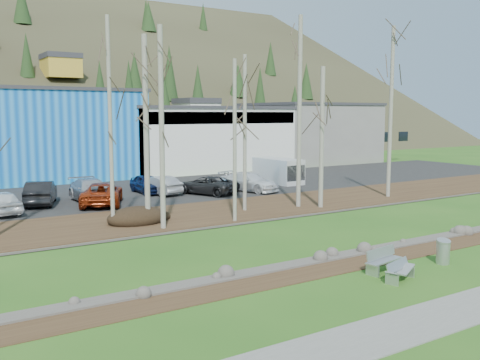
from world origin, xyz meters
TOP-DOWN VIEW (x-y plane):
  - ground at (0.00, 0.00)m, footprint 200.00×200.00m
  - dirt_strip at (0.00, 2.10)m, footprint 80.00×1.80m
  - near_bank_rocks at (0.00, 3.10)m, footprint 80.00×0.80m
  - river at (0.00, 7.20)m, footprint 80.00×8.00m
  - far_bank_rocks at (0.00, 11.30)m, footprint 80.00×0.80m
  - far_bank at (0.00, 14.50)m, footprint 80.00×7.00m
  - parking_lot at (0.00, 25.00)m, footprint 80.00×14.00m
  - building_blue at (-6.00, 39.00)m, footprint 20.40×12.24m
  - building_white at (12.00, 38.98)m, footprint 18.36×12.24m
  - building_grey at (28.00, 39.00)m, footprint 14.28×12.24m
  - hillside at (0.00, 84.00)m, footprint 160.00×72.00m
  - bench_intact at (-0.05, 0.64)m, footprint 1.88×0.84m
  - bench_damaged at (-0.37, -0.44)m, footprint 1.66×0.93m
  - litter_bin at (2.82, 0.11)m, footprint 0.70×0.70m
  - seagull at (4.45, 1.17)m, footprint 0.45×0.22m
  - dirt_mound at (-4.84, 13.80)m, footprint 3.31×2.34m
  - birch_2 at (-4.38, 13.39)m, footprint 0.29×0.29m
  - birch_3 at (-6.22, 13.67)m, footprint 0.21×0.21m
  - birch_4 at (-4.20, 11.78)m, footprint 0.26×0.26m
  - birch_5 at (2.16, 13.87)m, footprint 0.23×0.23m
  - birch_6 at (-0.09, 11.39)m, footprint 0.21×0.21m
  - birch_7 at (5.75, 13.15)m, footprint 0.28×0.28m
  - birch_8 at (6.80, 12.20)m, footprint 0.29×0.29m
  - birch_9 at (13.76, 12.97)m, footprint 0.27×0.27m
  - car_0 at (-10.68, 20.50)m, footprint 2.15×4.30m
  - car_1 at (-7.95, 22.70)m, footprint 3.03×4.99m
  - car_2 at (-4.61, 20.50)m, footprint 4.26×5.77m
  - car_3 at (-4.85, 21.97)m, footprint 2.20×5.25m
  - car_4 at (-0.10, 23.76)m, footprint 1.67×4.05m
  - car_5 at (0.36, 22.71)m, footprint 2.27×4.34m
  - car_6 at (3.38, 20.96)m, footprint 4.04×5.30m
  - car_7 at (6.86, 20.56)m, footprint 3.47×5.29m
  - van_white at (11.65, 23.13)m, footprint 2.18×4.84m

SIDE VIEW (x-z plane):
  - ground at x=0.00m, z-range 0.00..0.00m
  - near_bank_rocks at x=0.00m, z-range -0.25..0.25m
  - river at x=0.00m, z-range -0.45..0.45m
  - far_bank_rocks at x=0.00m, z-range -0.23..0.23m
  - dirt_strip at x=0.00m, z-range 0.00..0.03m
  - parking_lot at x=0.00m, z-range 0.00..0.14m
  - far_bank at x=0.00m, z-range 0.00..0.15m
  - seagull at x=4.45m, z-range 0.02..0.35m
  - bench_damaged at x=-0.37m, z-range 0.00..0.71m
  - bench_intact at x=-0.05m, z-range 0.00..0.91m
  - litter_bin at x=2.82m, z-range 0.00..0.92m
  - dirt_mound at x=-4.84m, z-range 0.15..0.80m
  - car_6 at x=3.38m, z-range 0.14..1.48m
  - car_5 at x=0.36m, z-range 0.14..1.50m
  - car_4 at x=-0.10m, z-range 0.14..1.52m
  - car_0 at x=-10.68m, z-range 0.14..1.55m
  - car_7 at x=6.86m, z-range 0.14..1.56m
  - car_2 at x=-4.61m, z-range 0.14..1.60m
  - car_3 at x=-4.85m, z-range 0.14..1.66m
  - car_1 at x=-7.95m, z-range 0.14..1.69m
  - van_white at x=11.65m, z-range 0.14..2.23m
  - building_white at x=12.00m, z-range 0.01..6.81m
  - building_grey at x=28.00m, z-range 0.01..7.31m
  - building_blue at x=-6.00m, z-range 0.01..8.31m
  - birch_8 at x=6.80m, z-range 0.15..8.91m
  - birch_6 at x=-0.09m, z-range 0.15..8.95m
  - birch_5 at x=2.16m, z-range 0.15..9.52m
  - birch_2 at x=-4.38m, z-range 0.15..10.13m
  - birch_4 at x=-4.20m, z-range 0.15..10.41m
  - birch_3 at x=-6.22m, z-range 0.15..10.97m
  - birch_7 at x=5.75m, z-range 0.15..12.03m
  - birch_9 at x=13.76m, z-range 0.15..12.03m
  - hillside at x=0.00m, z-range 0.00..35.00m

